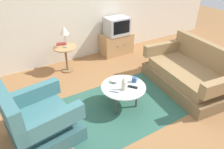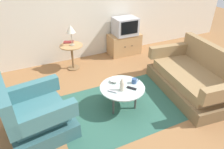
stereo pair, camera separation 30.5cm
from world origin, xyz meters
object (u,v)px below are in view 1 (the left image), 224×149
table_lamp (64,31)px  tv_remote_silver (115,91)px  bowl (115,81)px  coffee_table (123,88)px  couch (189,74)px  armchair (39,122)px  tv_stand (116,44)px  television (117,26)px  side_table (66,54)px  vase (124,84)px  book (62,44)px  tv_remote_dark (133,87)px  mug (134,80)px

table_lamp → tv_remote_silver: table_lamp is taller
bowl → coffee_table: bearing=-75.2°
tv_remote_silver → couch: bearing=-134.7°
armchair → tv_stand: size_ratio=1.20×
armchair → table_lamp: size_ratio=2.19×
television → bowl: bearing=-123.1°
side_table → tv_remote_silver: 1.80m
vase → bowl: bearing=90.1°
table_lamp → tv_remote_silver: bearing=-84.9°
table_lamp → vase: bearing=-80.2°
side_table → television: 1.53m
tv_stand → bowl: tv_stand is taller
couch → table_lamp: (-1.84, 1.87, 0.66)m
book → tv_remote_dark: bearing=-58.2°
mug → tv_remote_dark: (-0.13, -0.13, -0.03)m
couch → vase: (-1.53, 0.08, 0.25)m
armchair → couch: (2.89, -0.17, -0.03)m
coffee_table → table_lamp: size_ratio=1.66×
bowl → book: (-0.34, 1.72, 0.15)m
book → coffee_table: bearing=-60.7°
television → armchair: bearing=-142.4°
side_table → book: (-0.01, 0.18, 0.17)m
tv_remote_silver → tv_stand: bearing=-73.9°
television → table_lamp: size_ratio=1.27×
coffee_table → tv_remote_silver: tv_remote_silver is taller
tv_remote_dark → armchair: bearing=47.9°
television → bowl: 2.12m
side_table → bowl: (0.33, -1.55, 0.02)m
book → tv_stand: bearing=19.4°
tv_remote_silver → book: size_ratio=0.57×
side_table → television: size_ratio=1.01×
table_lamp → book: 0.40m
television → vase: 2.34m
tv_remote_silver → book: 1.98m
tv_stand → table_lamp: bearing=-170.5°
bowl → vase: bearing=-89.9°
couch → tv_stand: 2.15m
coffee_table → vase: (-0.05, -0.08, 0.15)m
bowl → couch: bearing=-12.8°
television → vase: size_ratio=2.42×
side_table → mug: size_ratio=4.50×
television → book: (-1.49, -0.03, -0.16)m
coffee_table → tv_remote_dark: 0.17m
couch → tv_remote_silver: size_ratio=12.94×
tv_stand → tv_remote_silver: bearing=-122.8°
coffee_table → television: size_ratio=1.31×
couch → tv_remote_silver: 1.69m
vase → couch: bearing=-2.9°
couch → side_table: size_ratio=3.16×
tv_stand → vase: 2.35m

